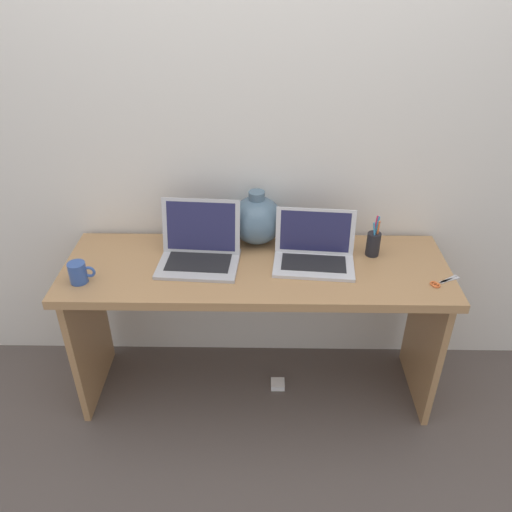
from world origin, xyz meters
TOP-DOWN VIEW (x-y plane):
  - ground_plane at (0.00, 0.00)m, footprint 6.00×6.00m
  - back_wall at (0.00, 0.32)m, footprint 4.40×0.04m
  - desk at (0.00, 0.00)m, footprint 1.70×0.55m
  - laptop_left at (-0.25, 0.05)m, footprint 0.36×0.28m
  - laptop_right at (0.26, 0.05)m, footprint 0.37×0.26m
  - green_vase at (0.00, 0.22)m, footprint 0.24×0.24m
  - coffee_mug at (-0.74, -0.13)m, footprint 0.11×0.07m
  - pen_cup at (0.53, 0.10)m, footprint 0.06×0.06m
  - scissors at (0.77, -0.12)m, footprint 0.14×0.10m
  - power_brick at (0.11, 0.01)m, footprint 0.07×0.07m

SIDE VIEW (x-z plane):
  - ground_plane at x=0.00m, z-range 0.00..0.00m
  - power_brick at x=0.11m, z-range 0.00..0.03m
  - desk at x=0.00m, z-range 0.22..0.98m
  - scissors at x=0.77m, z-range 0.75..0.76m
  - coffee_mug at x=-0.74m, z-range 0.75..0.84m
  - pen_cup at x=0.53m, z-range 0.72..0.91m
  - laptop_right at x=0.26m, z-range 0.70..0.92m
  - laptop_left at x=-0.25m, z-range 0.69..0.95m
  - green_vase at x=0.00m, z-range 0.74..0.99m
  - back_wall at x=0.00m, z-range 0.00..2.40m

